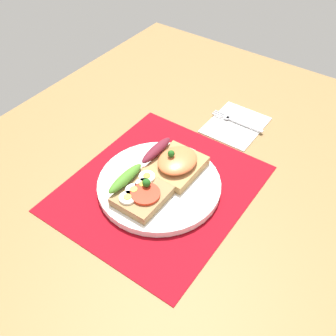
# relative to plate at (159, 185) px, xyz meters

# --- Properties ---
(ground_plane) EXTENTS (1.20, 0.90, 0.03)m
(ground_plane) POSITION_rel_plate_xyz_m (0.00, 0.00, -0.03)
(ground_plane) COLOR olive
(placemat) EXTENTS (0.38, 0.33, 0.00)m
(placemat) POSITION_rel_plate_xyz_m (0.00, 0.00, -0.01)
(placemat) COLOR maroon
(placemat) RESTS_ON ground_plane
(plate) EXTENTS (0.24, 0.24, 0.01)m
(plate) POSITION_rel_plate_xyz_m (0.00, 0.00, 0.00)
(plate) COLOR white
(plate) RESTS_ON placemat
(sandwich_egg_tomato) EXTENTS (0.10, 0.10, 0.04)m
(sandwich_egg_tomato) POSITION_rel_plate_xyz_m (-0.05, 0.00, 0.02)
(sandwich_egg_tomato) COLOR #97744A
(sandwich_egg_tomato) RESTS_ON plate
(sandwich_salmon) EXTENTS (0.11, 0.11, 0.05)m
(sandwich_salmon) POSITION_rel_plate_xyz_m (0.05, -0.00, 0.03)
(sandwich_salmon) COLOR #AD834E
(sandwich_salmon) RESTS_ON plate
(napkin) EXTENTS (0.14, 0.12, 0.01)m
(napkin) POSITION_rel_plate_xyz_m (0.26, -0.03, -0.01)
(napkin) COLOR white
(napkin) RESTS_ON ground_plane
(fork) EXTENTS (0.02, 0.13, 0.00)m
(fork) POSITION_rel_plate_xyz_m (0.27, -0.02, -0.00)
(fork) COLOR #B7B7BC
(fork) RESTS_ON napkin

